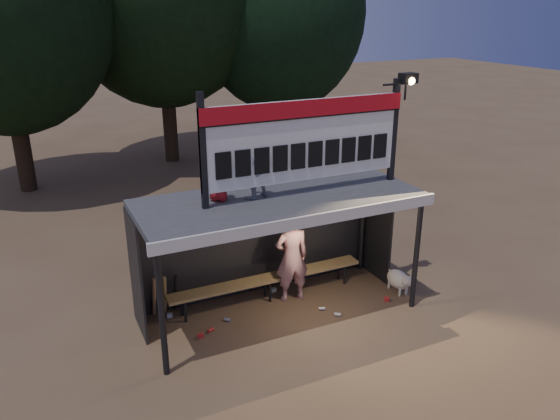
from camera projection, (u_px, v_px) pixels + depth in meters
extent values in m
plane|color=#503B28|center=(280.00, 312.00, 10.34)|extent=(80.00, 80.00, 0.00)
imported|color=white|center=(292.00, 257.00, 10.49)|extent=(0.71, 0.50, 1.83)
imported|color=slate|center=(252.00, 168.00, 9.27)|extent=(0.61, 0.52, 1.09)
imported|color=#A7191E|center=(218.00, 176.00, 9.18)|extent=(0.50, 0.49, 0.87)
cube|color=#38383B|center=(279.00, 200.00, 9.55)|extent=(5.00, 2.00, 0.12)
cube|color=silver|center=(307.00, 221.00, 8.70)|extent=(5.10, 0.06, 0.20)
cylinder|color=black|center=(162.00, 313.00, 8.23)|extent=(0.10, 0.10, 2.20)
cylinder|color=black|center=(416.00, 254.00, 10.16)|extent=(0.10, 0.10, 2.20)
cylinder|color=black|center=(137.00, 265.00, 9.75)|extent=(0.10, 0.10, 2.20)
cylinder|color=black|center=(363.00, 222.00, 11.68)|extent=(0.10, 0.10, 2.20)
cube|color=black|center=(258.00, 240.00, 10.80)|extent=(5.00, 0.04, 2.20)
cube|color=black|center=(136.00, 275.00, 9.38)|extent=(0.04, 1.00, 2.20)
cube|color=black|center=(377.00, 228.00, 11.38)|extent=(0.04, 1.00, 2.20)
cylinder|color=black|center=(257.00, 189.00, 10.43)|extent=(5.00, 0.06, 0.06)
cube|color=black|center=(203.00, 152.00, 8.65)|extent=(0.10, 0.10, 1.90)
cube|color=black|center=(394.00, 131.00, 10.13)|extent=(0.10, 0.10, 1.90)
cube|color=silver|center=(306.00, 140.00, 9.39)|extent=(3.80, 0.08, 1.40)
cube|color=red|center=(308.00, 108.00, 9.15)|extent=(3.80, 0.04, 0.28)
cube|color=black|center=(308.00, 117.00, 9.20)|extent=(3.80, 0.02, 0.03)
cube|color=black|center=(223.00, 166.00, 8.82)|extent=(0.27, 0.03, 0.45)
cube|color=black|center=(243.00, 163.00, 8.96)|extent=(0.27, 0.03, 0.45)
cube|color=black|center=(262.00, 161.00, 9.10)|extent=(0.27, 0.03, 0.45)
cube|color=black|center=(280.00, 159.00, 9.23)|extent=(0.27, 0.03, 0.45)
cube|color=black|center=(298.00, 156.00, 9.37)|extent=(0.27, 0.03, 0.45)
cube|color=black|center=(315.00, 154.00, 9.51)|extent=(0.27, 0.03, 0.45)
cube|color=black|center=(332.00, 152.00, 9.64)|extent=(0.27, 0.03, 0.45)
cube|color=black|center=(349.00, 150.00, 9.78)|extent=(0.27, 0.03, 0.45)
cube|color=black|center=(365.00, 148.00, 9.92)|extent=(0.27, 0.03, 0.45)
cube|color=black|center=(380.00, 146.00, 10.05)|extent=(0.27, 0.03, 0.45)
cylinder|color=black|center=(395.00, 84.00, 9.81)|extent=(0.50, 0.04, 0.04)
cylinder|color=black|center=(405.00, 92.00, 9.97)|extent=(0.04, 0.04, 0.30)
cube|color=black|center=(408.00, 78.00, 9.84)|extent=(0.30, 0.22, 0.18)
sphere|color=#FFD88C|center=(411.00, 81.00, 9.78)|extent=(0.14, 0.14, 0.14)
cube|color=olive|center=(267.00, 278.00, 10.65)|extent=(4.00, 0.35, 0.06)
cylinder|color=black|center=(185.00, 311.00, 9.95)|extent=(0.05, 0.05, 0.45)
cylinder|color=black|center=(182.00, 305.00, 10.15)|extent=(0.05, 0.05, 0.45)
cylinder|color=black|center=(270.00, 291.00, 10.63)|extent=(0.05, 0.05, 0.45)
cylinder|color=black|center=(265.00, 286.00, 10.83)|extent=(0.05, 0.05, 0.45)
cylinder|color=black|center=(345.00, 274.00, 11.31)|extent=(0.05, 0.05, 0.45)
cylinder|color=black|center=(339.00, 269.00, 11.51)|extent=(0.05, 0.05, 0.45)
cylinder|color=black|center=(19.00, 131.00, 16.53)|extent=(0.50, 0.50, 3.74)
cylinder|color=#302115|center=(169.00, 104.00, 19.73)|extent=(0.50, 0.50, 4.18)
cylinder|color=black|center=(280.00, 109.00, 20.61)|extent=(0.50, 0.50, 3.52)
ellipsoid|color=black|center=(280.00, 13.00, 19.39)|extent=(6.08, 6.08, 7.04)
ellipsoid|color=beige|center=(398.00, 279.00, 11.00)|extent=(0.36, 0.58, 0.36)
sphere|color=beige|center=(407.00, 281.00, 10.73)|extent=(0.22, 0.22, 0.22)
cone|color=beige|center=(410.00, 284.00, 10.65)|extent=(0.10, 0.10, 0.10)
cone|color=beige|center=(406.00, 278.00, 10.66)|extent=(0.06, 0.06, 0.07)
cone|color=beige|center=(410.00, 277.00, 10.70)|extent=(0.06, 0.06, 0.07)
cylinder|color=beige|center=(400.00, 292.00, 10.88)|extent=(0.05, 0.05, 0.18)
cylinder|color=silver|center=(406.00, 290.00, 10.94)|extent=(0.05, 0.05, 0.18)
cylinder|color=silver|center=(389.00, 284.00, 11.18)|extent=(0.05, 0.05, 0.18)
cylinder|color=#EFE3CE|center=(395.00, 283.00, 11.25)|extent=(0.05, 0.05, 0.18)
cylinder|color=beige|center=(390.00, 270.00, 11.23)|extent=(0.04, 0.16, 0.14)
cylinder|color=#8E6542|center=(154.00, 297.00, 10.02)|extent=(0.08, 0.27, 0.84)
cylinder|color=olive|center=(165.00, 295.00, 10.10)|extent=(0.08, 0.30, 0.83)
cylinder|color=black|center=(175.00, 292.00, 10.18)|extent=(0.07, 0.32, 0.83)
cube|color=red|center=(201.00, 336.00, 9.52)|extent=(0.10, 0.07, 0.08)
cylinder|color=#B4B4B9|center=(227.00, 319.00, 10.03)|extent=(0.13, 0.13, 0.07)
cube|color=beige|center=(274.00, 290.00, 11.06)|extent=(0.12, 0.09, 0.08)
cylinder|color=#A3221B|center=(211.00, 330.00, 9.71)|extent=(0.14, 0.11, 0.07)
cube|color=#ACACB1|center=(170.00, 315.00, 10.16)|extent=(0.12, 0.10, 0.08)
cylinder|color=beige|center=(338.00, 314.00, 10.19)|extent=(0.14, 0.12, 0.07)
cube|color=red|center=(387.00, 299.00, 10.71)|extent=(0.12, 0.12, 0.08)
cylinder|color=silver|center=(322.00, 309.00, 10.39)|extent=(0.14, 0.11, 0.07)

